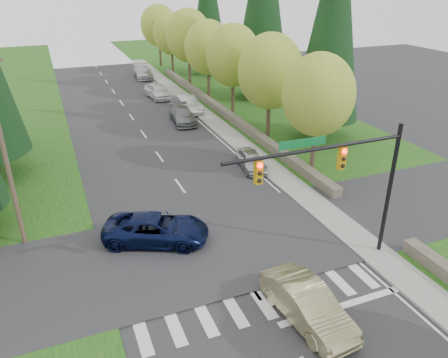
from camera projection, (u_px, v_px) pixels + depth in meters
grass_east at (311, 139)px, 37.16m from camera, size 14.00×110.00×0.06m
cross_street at (222, 245)px, 22.72m from camera, size 120.00×8.00×0.10m
sidewalk_east at (236, 140)px, 36.75m from camera, size 1.80×80.00×0.13m
curb_east at (227, 141)px, 36.47m from camera, size 0.20×80.00×0.13m
stone_wall_north at (220, 110)px, 43.91m from camera, size 0.70×40.00×0.70m
traffic_signal at (343, 170)px, 19.13m from camera, size 8.70×0.37×6.80m
utility_pole at (4, 152)px, 20.66m from camera, size 1.60×0.24×10.00m
decid_tree_0 at (318, 95)px, 28.46m from camera, size 4.80×4.80×8.37m
decid_tree_1 at (270, 71)px, 34.27m from camera, size 5.20×5.20×8.80m
decid_tree_2 at (233, 56)px, 40.01m from camera, size 5.00×5.00×8.82m
decid_tree_3 at (208, 48)px, 46.03m from camera, size 5.00×5.00×8.55m
decid_tree_4 at (189, 36)px, 51.76m from camera, size 5.40×5.40×9.18m
decid_tree_5 at (171, 33)px, 57.78m from camera, size 4.80×4.80×8.30m
decid_tree_6 at (159, 25)px, 63.54m from camera, size 5.20×5.20×8.86m
conifer_e_a at (333, 17)px, 33.31m from camera, size 5.44×5.44×17.80m
conifer_e_c at (208, 2)px, 56.99m from camera, size 5.10×5.10×16.80m
sedan_champagne at (307, 305)px, 17.49m from camera, size 2.12×4.92×1.57m
suv_navy at (156, 229)px, 22.70m from camera, size 5.97×4.51×1.51m
parked_car_a at (251, 160)px, 31.30m from camera, size 2.07×4.03×1.31m
parked_car_b at (183, 115)px, 40.96m from camera, size 2.46×5.06×1.42m
parked_car_c at (187, 104)px, 44.07m from camera, size 2.22×5.07×1.62m
parked_car_d at (158, 91)px, 48.88m from camera, size 2.42×4.97×1.63m
parked_car_e at (143, 72)px, 58.40m from camera, size 2.61×5.50×1.55m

